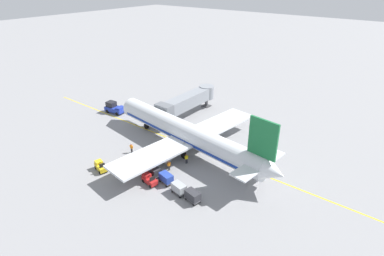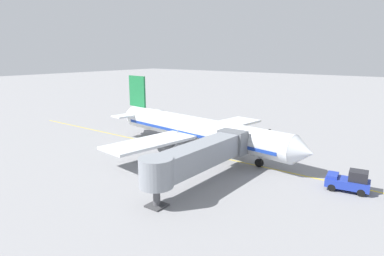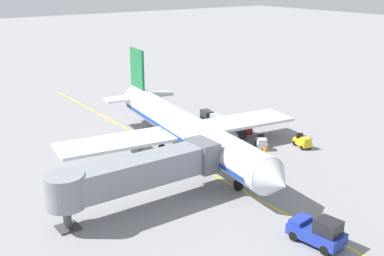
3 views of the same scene
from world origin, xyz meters
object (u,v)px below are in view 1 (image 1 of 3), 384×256
Objects in this scene: baggage_cart_front at (154,171)px; baggage_tug_spare at (134,160)px; ground_crew_loader at (187,158)px; parked_airliner at (187,133)px; baggage_cart_second_in_train at (166,178)px; baggage_tug_lead at (149,179)px; ground_crew_marshaller at (169,165)px; ground_crew_wing_walker at (131,148)px; jet_bridge at (188,101)px; baggage_tug_trailing at (101,166)px; pushback_tractor at (114,108)px; baggage_cart_tail_end at (193,195)px; baggage_cart_third_in_train at (179,188)px.

baggage_tug_spare is at bearing 84.35° from baggage_cart_front.
baggage_tug_spare is at bearing 128.68° from ground_crew_loader.
baggage_cart_second_in_train is at bearing -158.63° from parked_airliner.
ground_crew_marshaller is (4.30, 0.01, 0.24)m from baggage_tug_lead.
ground_crew_loader and ground_crew_marshaller have the same top height.
baggage_cart_front is 1.76× the size of ground_crew_marshaller.
ground_crew_wing_walker is at bearing 53.38° from baggage_tug_spare.
parked_airliner is at bearing -142.45° from jet_bridge.
ground_crew_loader is (5.32, -6.64, 0.24)m from baggage_tug_spare.
jet_bridge is 22.94m from baggage_cart_front.
baggage_cart_second_in_train is 3.29m from ground_crew_marshaller.
ground_crew_wing_walker is (-6.60, 6.81, -2.23)m from parked_airliner.
ground_crew_marshaller reaches higher than baggage_tug_trailing.
parked_airliner reaches higher than baggage_cart_front.
baggage_tug_trailing is at bearing 110.26° from baggage_cart_second_in_train.
baggage_tug_lead is 0.98× the size of baggage_tug_trailing.
pushback_tractor reaches higher than baggage_cart_front.
baggage_cart_tail_end is at bearing -96.20° from baggage_tug_spare.
ground_crew_loader is at bearing -16.25° from baggage_cart_front.
parked_airliner is 14.04× the size of baggage_tug_lead.
ground_crew_loader is at bearing -6.96° from baggage_tug_lead.
baggage_cart_front is at bearing 24.09° from baggage_tug_lead.
ground_crew_wing_walker is at bearing 108.41° from ground_crew_loader.
ground_crew_marshaller reaches higher than baggage_cart_third_in_train.
ground_crew_loader is at bearing -71.59° from ground_crew_wing_walker.
parked_airliner is at bearing 9.33° from baggage_tug_lead.
baggage_cart_tail_end is 1.76× the size of ground_crew_loader.
parked_airliner is 9.90m from baggage_tug_spare.
ground_crew_marshaller is at bearing 163.93° from ground_crew_loader.
baggage_cart_third_in_train is at bearing -102.95° from baggage_cart_second_in_train.
ground_crew_marshaller is at bearing -69.98° from baggage_tug_spare.
baggage_tug_spare is 1.62× the size of ground_crew_loader.
baggage_cart_second_in_train is at bearing -94.72° from baggage_tug_spare.
baggage_cart_third_in_train is at bearing -149.21° from ground_crew_loader.
baggage_cart_third_in_train is 5.95m from ground_crew_marshaller.
baggage_tug_spare is at bearing 85.28° from baggage_cart_second_in_train.
ground_crew_marshaller is at bearing 55.19° from baggage_cart_third_in_train.
baggage_tug_lead is at bearing 173.04° from ground_crew_loader.
ground_crew_loader is (7.53, -0.92, 0.24)m from baggage_tug_lead.
baggage_tug_lead is at bearing 96.13° from baggage_cart_tail_end.
ground_crew_loader is (5.94, 0.95, 0.00)m from baggage_cart_second_in_train.
jet_bridge is 9.99× the size of ground_crew_loader.
ground_crew_loader is (-6.22, -25.38, -0.15)m from pushback_tractor.
pushback_tractor is 26.21m from ground_crew_marshaller.
baggage_cart_tail_end is at bearing -96.53° from baggage_cart_front.
ground_crew_wing_walker is at bearing 75.18° from baggage_cart_second_in_train.
baggage_tug_lead is at bearing 130.47° from baggage_cart_second_in_train.
baggage_cart_front is 8.21m from baggage_cart_tail_end.
baggage_cart_tail_end is at bearing -79.25° from baggage_tug_trailing.
baggage_tug_spare is 10.68m from baggage_cart_third_in_train.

